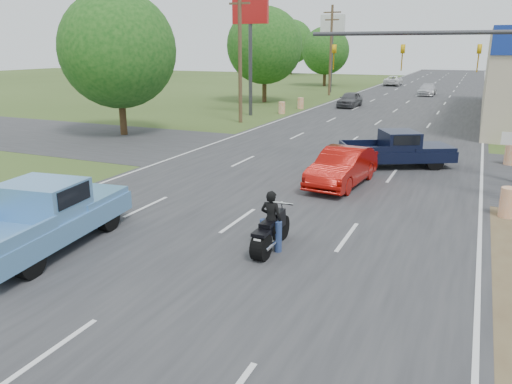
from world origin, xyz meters
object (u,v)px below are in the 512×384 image
at_px(distant_car_white, 393,81).
at_px(red_convertible, 342,167).
at_px(blue_pickup, 46,214).
at_px(distant_car_grey, 350,100).
at_px(distant_car_silver, 427,90).
at_px(motorcycle, 270,234).
at_px(rider, 271,223).
at_px(navy_pickup, 399,149).

bearing_deg(distant_car_white, red_convertible, 96.46).
xyz_separation_m(blue_pickup, distant_car_grey, (-0.41, 37.13, -0.25)).
bearing_deg(distant_car_silver, distant_car_grey, -108.95).
distance_m(motorcycle, rider, 0.29).
height_order(red_convertible, distant_car_silver, red_convertible).
height_order(navy_pickup, distant_car_grey, navy_pickup).
distance_m(navy_pickup, distant_car_white, 53.47).
height_order(rider, distant_car_silver, rider).
xyz_separation_m(navy_pickup, distant_car_silver, (-2.52, 38.42, -0.20)).
relative_size(blue_pickup, distant_car_white, 1.20).
bearing_deg(distant_car_white, navy_pickup, 98.73).
height_order(motorcycle, distant_car_silver, distant_car_silver).
bearing_deg(blue_pickup, distant_car_grey, 83.27).
bearing_deg(distant_car_white, rider, 95.60).
bearing_deg(distant_car_grey, blue_pickup, -87.33).
bearing_deg(rider, distant_car_silver, -88.73).
bearing_deg(distant_car_grey, motorcycle, -77.76).
height_order(motorcycle, blue_pickup, blue_pickup).
xyz_separation_m(red_convertible, blue_pickup, (-5.94, -9.70, 0.20)).
relative_size(navy_pickup, distant_car_silver, 1.21).
bearing_deg(distant_car_silver, distant_car_white, 113.83).
relative_size(navy_pickup, distant_car_white, 1.10).
bearing_deg(motorcycle, navy_pickup, 82.38).
bearing_deg(navy_pickup, blue_pickup, -56.62).
bearing_deg(blue_pickup, distant_car_white, 83.62).
distance_m(blue_pickup, distant_car_silver, 52.71).
relative_size(distant_car_grey, distant_car_white, 0.84).
distance_m(distant_car_silver, distant_car_white, 15.61).
bearing_deg(distant_car_grey, navy_pickup, -68.98).
xyz_separation_m(motorcycle, distant_car_white, (-7.04, 64.64, 0.16)).
height_order(distant_car_grey, distant_car_silver, distant_car_grey).
relative_size(blue_pickup, distant_car_silver, 1.32).
bearing_deg(motorcycle, distant_car_white, 96.50).
relative_size(rider, navy_pickup, 0.30).
height_order(red_convertible, rider, rider).
distance_m(navy_pickup, distant_car_silver, 38.51).
distance_m(red_convertible, distant_car_grey, 28.16).
height_order(motorcycle, distant_car_white, distant_car_white).
bearing_deg(red_convertible, rider, -84.69).
bearing_deg(distant_car_grey, distant_car_silver, 72.55).
xyz_separation_m(motorcycle, navy_pickup, (1.65, 11.88, 0.32)).
xyz_separation_m(red_convertible, distant_car_grey, (-6.35, 27.43, -0.05)).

